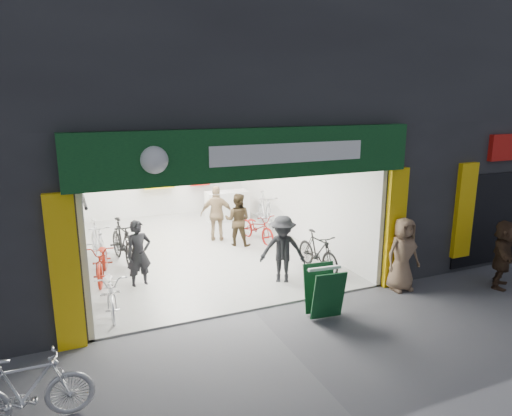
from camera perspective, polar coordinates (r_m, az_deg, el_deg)
ground at (r=9.02m, az=-0.33°, el=-12.73°), size 60.00×60.00×0.00m
building at (r=13.09m, az=-5.36°, el=14.89°), size 17.00×10.27×8.00m
bike_left_front at (r=9.23m, az=-17.64°, el=-9.84°), size 0.65×1.67×0.86m
bike_left_midfront at (r=11.65m, az=-16.33°, el=-4.16°), size 0.79×1.93×1.12m
bike_left_midback at (r=10.86m, az=-18.63°, el=-6.25°), size 0.88×1.78×0.90m
bike_left_back at (r=11.96m, az=-19.16°, el=-4.06°), size 0.68×1.82×1.07m
bike_right_front at (r=10.89m, az=7.73°, el=-5.43°), size 0.57×1.62×0.95m
bike_right_mid at (r=12.96m, az=0.16°, el=-2.46°), size 0.85×1.68×0.84m
bike_right_back at (r=14.07m, az=1.15°, el=-0.46°), size 0.93×2.03×1.18m
parked_bike at (r=6.70m, az=-26.74°, el=-19.69°), size 1.59×0.48×0.95m
customer_a at (r=10.14m, az=-14.43°, el=-5.60°), size 0.60×0.45×1.49m
customer_b at (r=12.52m, az=-2.31°, el=-1.51°), size 0.91×0.87×1.49m
customer_c at (r=10.00m, az=3.35°, el=-5.28°), size 1.15×0.99×1.54m
customer_d at (r=12.93m, az=-4.88°, el=-0.78°), size 1.02×0.72×1.61m
pedestrian_near at (r=10.15m, az=17.88°, el=-5.52°), size 0.79×0.53×1.59m
pedestrian_far at (r=11.16m, az=28.49°, el=-5.07°), size 1.37×1.18×1.49m
sandwich_board at (r=8.69m, az=8.49°, el=-10.15°), size 0.68×0.69×0.95m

